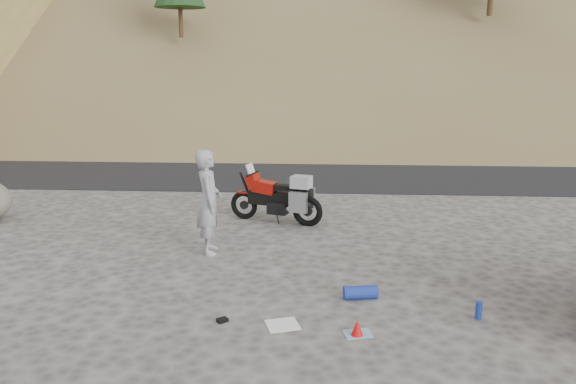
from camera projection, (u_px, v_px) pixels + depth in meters
The scene contains 10 objects.
ground at pixel (224, 271), 8.95m from camera, with size 140.00×140.00×0.00m, color #474441.
road at pixel (273, 168), 17.70m from camera, with size 120.00×7.00×0.05m, color black.
motorcycle at pixel (280, 198), 11.52m from camera, with size 1.99×0.94×1.22m.
man at pixel (210, 252), 9.83m from camera, with size 0.66×0.43×1.82m, color #95949A.
gear_white_cloth at pixel (282, 325), 7.09m from camera, with size 0.40×0.35×0.01m, color white.
gear_blue_mat at pixel (360, 292), 7.87m from camera, with size 0.19×0.19×0.47m, color navy.
gear_bottle at pixel (479, 310), 7.25m from camera, with size 0.08×0.08×0.23m, color navy.
gear_funnel at pixel (357, 328), 6.79m from camera, with size 0.16×0.16×0.21m, color #BE0D0C.
gear_glove_b at pixel (222, 320), 7.18m from camera, with size 0.13×0.10×0.04m, color black.
gear_blue_cloth at pixel (358, 334), 6.85m from camera, with size 0.33×0.24×0.01m, color #7CA3C0.
Camera 1 is at (1.54, -8.36, 3.24)m, focal length 35.00 mm.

